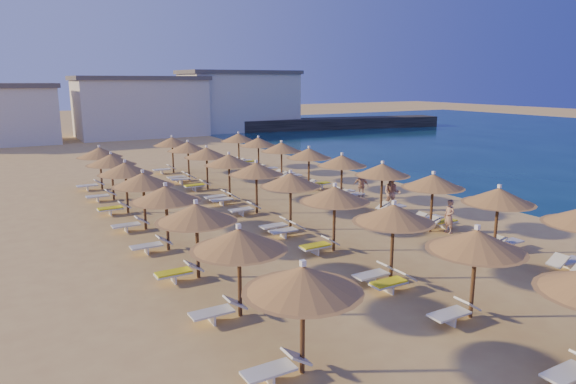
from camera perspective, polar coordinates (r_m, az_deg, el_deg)
ground at (r=23.47m, az=7.05°, el=-4.65°), size 220.00×220.00×0.00m
jetty at (r=74.78m, az=5.75°, el=7.62°), size 30.19×9.94×1.50m
hotel_blocks at (r=66.73m, az=-16.12°, el=9.18°), size 46.63×9.89×8.10m
parasol_row_east at (r=26.51m, az=10.44°, el=2.36°), size 2.84×37.65×2.82m
parasol_row_west at (r=23.40m, az=0.28°, el=1.25°), size 2.84×37.65×2.82m
parasol_row_inland at (r=22.76m, az=-14.71°, el=0.53°), size 2.84×27.21×2.82m
loungers at (r=24.56m, az=1.95°, el=-2.95°), size 14.27×36.27×0.66m
beachgoer_b at (r=27.66m, az=11.48°, el=-0.14°), size 1.18×1.17×1.92m
beachgoer_a at (r=24.38m, az=17.48°, el=-2.60°), size 0.40×0.58×1.55m
beachgoer_c at (r=30.40m, az=8.11°, el=0.73°), size 0.81×0.95×1.53m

